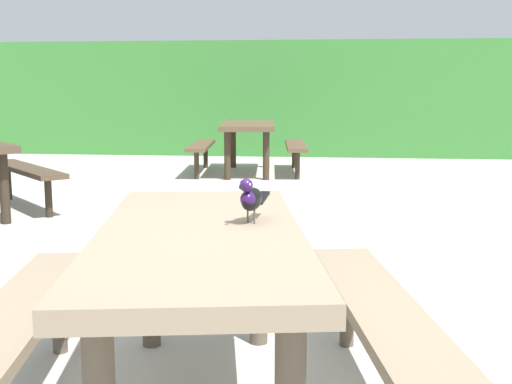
{
  "coord_description": "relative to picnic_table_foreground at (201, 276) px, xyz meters",
  "views": [
    {
      "loc": [
        0.37,
        -2.36,
        1.27
      ],
      "look_at": [
        0.07,
        0.31,
        0.84
      ],
      "focal_mm": 46.26,
      "sensor_mm": 36.0,
      "label": 1
    }
  ],
  "objects": [
    {
      "name": "picnic_table_mid_left",
      "position": [
        -0.72,
        7.26,
        0.0
      ],
      "size": [
        1.83,
        1.86,
        0.74
      ],
      "color": "brown",
      "rests_on": "ground"
    },
    {
      "name": "bird_grackle",
      "position": [
        0.18,
        0.11,
        0.29
      ],
      "size": [
        0.11,
        0.28,
        0.18
      ],
      "color": "black",
      "rests_on": "picnic_table_foreground"
    },
    {
      "name": "picnic_table_foreground",
      "position": [
        0.0,
        0.0,
        0.0
      ],
      "size": [
        1.95,
        1.97,
        0.74
      ],
      "color": "#84725B",
      "rests_on": "ground"
    },
    {
      "name": "hedge_wall",
      "position": [
        0.11,
        10.77,
        0.49
      ],
      "size": [
        28.0,
        2.33,
        2.1
      ],
      "primitive_type": "cube",
      "color": "#387A33",
      "rests_on": "ground"
    }
  ]
}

